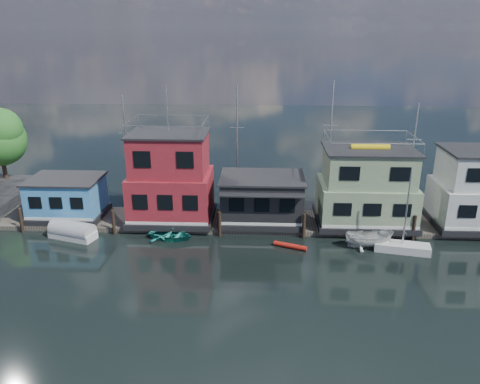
# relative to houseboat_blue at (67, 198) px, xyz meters

# --- Properties ---
(ground) EXTENTS (160.00, 160.00, 0.00)m
(ground) POSITION_rel_houseboat_blue_xyz_m (18.00, -12.00, -2.21)
(ground) COLOR black
(ground) RESTS_ON ground
(dock) EXTENTS (48.00, 5.00, 0.40)m
(dock) POSITION_rel_houseboat_blue_xyz_m (18.00, 0.00, -2.01)
(dock) COLOR #595147
(dock) RESTS_ON ground
(houseboat_blue) EXTENTS (6.40, 4.90, 3.66)m
(houseboat_blue) POSITION_rel_houseboat_blue_xyz_m (0.00, 0.00, 0.00)
(houseboat_blue) COLOR black
(houseboat_blue) RESTS_ON dock
(houseboat_red) EXTENTS (7.40, 5.90, 11.86)m
(houseboat_red) POSITION_rel_houseboat_blue_xyz_m (9.50, 0.00, 1.90)
(houseboat_red) COLOR black
(houseboat_red) RESTS_ON dock
(houseboat_dark) EXTENTS (7.40, 6.10, 4.06)m
(houseboat_dark) POSITION_rel_houseboat_blue_xyz_m (17.50, -0.02, 0.21)
(houseboat_dark) COLOR black
(houseboat_dark) RESTS_ON dock
(houseboat_green) EXTENTS (8.40, 5.90, 7.03)m
(houseboat_green) POSITION_rel_houseboat_blue_xyz_m (26.50, 0.00, 1.34)
(houseboat_green) COLOR black
(houseboat_green) RESTS_ON dock
(pilings) EXTENTS (42.28, 0.28, 2.20)m
(pilings) POSITION_rel_houseboat_blue_xyz_m (17.67, -2.80, -1.11)
(pilings) COLOR #2D2116
(pilings) RESTS_ON ground
(background_masts) EXTENTS (36.40, 0.16, 12.00)m
(background_masts) POSITION_rel_houseboat_blue_xyz_m (22.76, 6.00, 3.35)
(background_masts) COLOR silver
(background_masts) RESTS_ON ground
(tarp_runabout) EXTENTS (4.21, 2.65, 1.60)m
(tarp_runabout) POSITION_rel_houseboat_blue_xyz_m (1.77, -3.72, -1.61)
(tarp_runabout) COLOR silver
(tarp_runabout) RESTS_ON ground
(red_kayak) EXTENTS (2.65, 1.34, 0.39)m
(red_kayak) POSITION_rel_houseboat_blue_xyz_m (19.81, -4.77, -2.01)
(red_kayak) COLOR red
(red_kayak) RESTS_ON ground
(motorboat) EXTENTS (3.84, 1.52, 1.47)m
(motorboat) POSITION_rel_houseboat_blue_xyz_m (26.05, -4.40, -1.47)
(motorboat) COLOR silver
(motorboat) RESTS_ON ground
(dinghy_white) EXTENTS (2.10, 1.81, 1.10)m
(dinghy_white) POSITION_rel_houseboat_blue_xyz_m (25.25, -4.41, -1.65)
(dinghy_white) COLOR white
(dinghy_white) RESTS_ON ground
(day_sailer) EXTENTS (4.39, 2.20, 6.62)m
(day_sailer) POSITION_rel_houseboat_blue_xyz_m (28.54, -4.90, -1.81)
(day_sailer) COLOR silver
(day_sailer) RESTS_ON ground
(dinghy_teal) EXTENTS (4.24, 3.44, 0.77)m
(dinghy_teal) POSITION_rel_houseboat_blue_xyz_m (9.98, -3.50, -1.82)
(dinghy_teal) COLOR teal
(dinghy_teal) RESTS_ON ground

